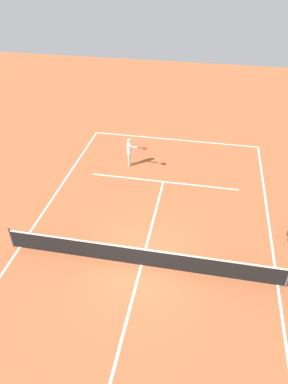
{
  "coord_description": "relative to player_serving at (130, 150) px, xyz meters",
  "views": [
    {
      "loc": [
        -2.05,
        9.95,
        11.26
      ],
      "look_at": [
        0.68,
        -4.08,
        0.8
      ],
      "focal_mm": 32.78,
      "sensor_mm": 36.0,
      "label": 1
    }
  ],
  "objects": [
    {
      "name": "ground_plane",
      "position": [
        -2.22,
        7.7,
        -1.07
      ],
      "size": [
        60.0,
        60.0,
        0.0
      ],
      "primitive_type": "plane",
      "color": "#AD5933"
    },
    {
      "name": "court_lines",
      "position": [
        -2.22,
        7.7,
        -1.07
      ],
      "size": [
        11.21,
        23.16,
        0.01
      ],
      "color": "white",
      "rests_on": "ground"
    },
    {
      "name": "tennis_net",
      "position": [
        -2.22,
        7.7,
        -0.58
      ],
      "size": [
        11.81,
        0.1,
        1.07
      ],
      "color": "#4C4C51",
      "rests_on": "ground"
    },
    {
      "name": "player_serving",
      "position": [
        0.0,
        0.0,
        0.0
      ],
      "size": [
        1.29,
        0.68,
        1.79
      ],
      "rotation": [
        0.0,
        0.0,
        1.46
      ],
      "color": "beige",
      "rests_on": "ground"
    },
    {
      "name": "tennis_ball",
      "position": [
        1.52,
        1.91,
        -1.04
      ],
      "size": [
        0.07,
        0.07,
        0.07
      ],
      "primitive_type": "sphere",
      "color": "#CCE033",
      "rests_on": "ground"
    }
  ]
}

